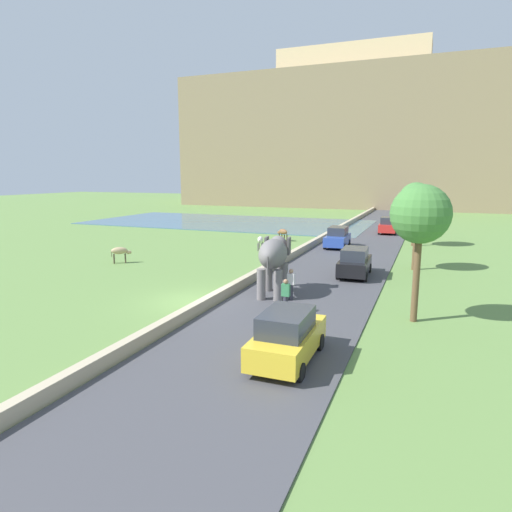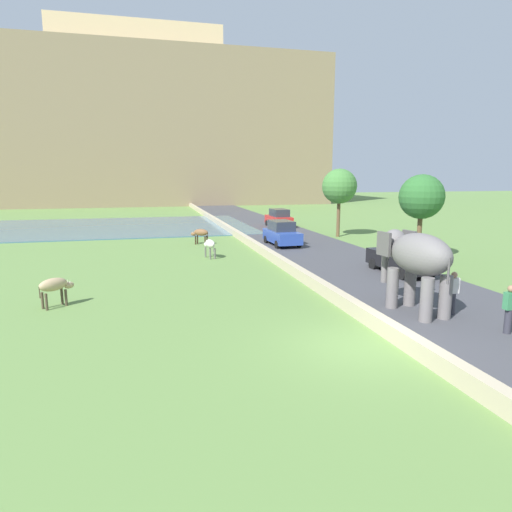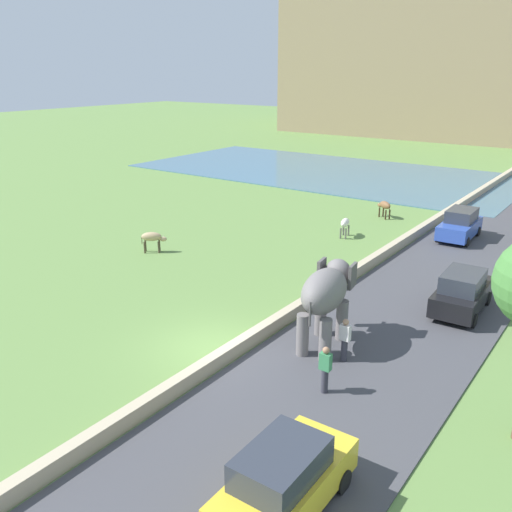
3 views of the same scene
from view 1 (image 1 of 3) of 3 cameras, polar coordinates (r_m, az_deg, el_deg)
name	(u,v)px [view 1 (image 1 of 3)]	position (r m, az deg, el deg)	size (l,w,h in m)	color
ground_plane	(192,301)	(22.16, -8.30, -5.83)	(220.00, 220.00, 0.00)	#608442
road_surface	(358,247)	(39.28, 13.06, 1.20)	(7.00, 120.00, 0.06)	#424247
barrier_wall	(310,245)	(38.06, 6.95, 1.46)	(0.40, 110.00, 0.52)	tan
lake	(228,222)	(58.17, -3.58, 4.40)	(36.00, 18.00, 0.08)	#426B84
hill_distant	(349,143)	(95.77, 11.99, 14.11)	(64.00, 28.00, 25.23)	#897556
fort_on_hill	(353,63)	(98.04, 12.40, 23.22)	(29.60, 8.00, 6.00)	#D6BC89
elephant	(274,257)	(22.56, 2.33, -0.11)	(1.79, 3.56, 2.99)	slate
person_beside_elephant	(291,284)	(21.83, 4.55, -3.63)	(0.36, 0.22, 1.63)	#33333D
person_trailing	(286,296)	(19.75, 3.86, -5.14)	(0.36, 0.22, 1.63)	#33333D
car_blue	(338,237)	(38.27, 10.51, 2.37)	(1.88, 4.05, 1.80)	#2D4CA8
car_red	(388,225)	(48.69, 16.73, 3.81)	(1.85, 4.03, 1.80)	red
car_black	(355,262)	(27.63, 12.65, -0.80)	(1.93, 4.07, 1.80)	black
car_yellow	(287,336)	(14.90, 4.09, -10.32)	(1.82, 4.01, 1.80)	gold
cow_tan	(120,251)	(32.57, -17.18, 0.56)	(1.31, 1.11, 1.15)	tan
cow_brown	(283,232)	(41.66, 3.49, 3.09)	(1.34, 1.05, 1.15)	brown
cow_white	(260,240)	(36.52, 0.58, 2.07)	(0.70, 1.42, 1.15)	silver
tree_near	(416,199)	(40.79, 19.98, 6.95)	(2.83, 2.83, 5.55)	brown
tree_mid	(417,213)	(30.37, 20.14, 5.22)	(2.64, 2.64, 5.08)	brown
tree_far	(420,215)	(19.33, 20.51, 4.97)	(2.45, 2.45, 5.83)	brown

